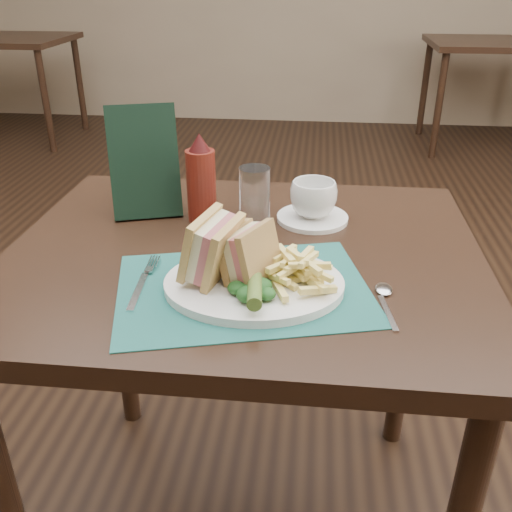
{
  "coord_description": "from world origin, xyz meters",
  "views": [
    {
      "loc": [
        0.13,
        -1.46,
        1.24
      ],
      "look_at": [
        0.04,
        -0.62,
        0.8
      ],
      "focal_mm": 40.0,
      "sensor_mm": 36.0,
      "label": 1
    }
  ],
  "objects_px": {
    "table_bg_left": "(14,89)",
    "ketchup_bottle": "(201,178)",
    "sandwich_half_b": "(239,249)",
    "table_main": "(245,401)",
    "sandwich_half_a": "(200,245)",
    "check_presenter": "(144,162)",
    "table_bg_right": "(487,96)",
    "drinking_glass": "(255,199)",
    "plate": "(254,284)",
    "saucer": "(312,218)",
    "placemat": "(243,289)",
    "coffee_cup": "(313,199)"
  },
  "relations": [
    {
      "from": "table_bg_left",
      "to": "ketchup_bottle",
      "type": "xyz_separation_m",
      "value": [
        2.07,
        -3.09,
        0.47
      ]
    },
    {
      "from": "sandwich_half_b",
      "to": "ketchup_bottle",
      "type": "distance_m",
      "value": 0.29
    },
    {
      "from": "table_main",
      "to": "sandwich_half_a",
      "type": "xyz_separation_m",
      "value": [
        -0.05,
        -0.14,
        0.45
      ]
    },
    {
      "from": "ketchup_bottle",
      "to": "check_presenter",
      "type": "bearing_deg",
      "value": 169.22
    },
    {
      "from": "table_bg_right",
      "to": "drinking_glass",
      "type": "distance_m",
      "value": 3.56
    },
    {
      "from": "plate",
      "to": "sandwich_half_b",
      "type": "xyz_separation_m",
      "value": [
        -0.03,
        0.02,
        0.06
      ]
    },
    {
      "from": "saucer",
      "to": "ketchup_bottle",
      "type": "relative_size",
      "value": 0.81
    },
    {
      "from": "table_bg_right",
      "to": "sandwich_half_a",
      "type": "relative_size",
      "value": 7.98
    },
    {
      "from": "table_bg_right",
      "to": "plate",
      "type": "height_order",
      "value": "plate"
    },
    {
      "from": "sandwich_half_b",
      "to": "drinking_glass",
      "type": "height_order",
      "value": "drinking_glass"
    },
    {
      "from": "table_bg_left",
      "to": "table_bg_right",
      "type": "xyz_separation_m",
      "value": [
        3.51,
        0.15,
        0.0
      ]
    },
    {
      "from": "saucer",
      "to": "check_presenter",
      "type": "bearing_deg",
      "value": 179.49
    },
    {
      "from": "table_bg_right",
      "to": "saucer",
      "type": "distance_m",
      "value": 3.46
    },
    {
      "from": "table_bg_right",
      "to": "check_presenter",
      "type": "distance_m",
      "value": 3.61
    },
    {
      "from": "placemat",
      "to": "saucer",
      "type": "relative_size",
      "value": 2.77
    },
    {
      "from": "table_main",
      "to": "placemat",
      "type": "relative_size",
      "value": 2.17
    },
    {
      "from": "sandwich_half_b",
      "to": "drinking_glass",
      "type": "distance_m",
      "value": 0.23
    },
    {
      "from": "coffee_cup",
      "to": "saucer",
      "type": "bearing_deg",
      "value": 0.0
    },
    {
      "from": "table_bg_right",
      "to": "sandwich_half_a",
      "type": "xyz_separation_m",
      "value": [
        -1.39,
        -3.51,
        0.45
      ]
    },
    {
      "from": "sandwich_half_a",
      "to": "saucer",
      "type": "distance_m",
      "value": 0.35
    },
    {
      "from": "table_main",
      "to": "ketchup_bottle",
      "type": "xyz_separation_m",
      "value": [
        -0.1,
        0.13,
        0.47
      ]
    },
    {
      "from": "table_bg_left",
      "to": "sandwich_half_a",
      "type": "xyz_separation_m",
      "value": [
        2.12,
        -3.36,
        0.45
      ]
    },
    {
      "from": "table_main",
      "to": "table_bg_right",
      "type": "xyz_separation_m",
      "value": [
        1.33,
        3.38,
        0.0
      ]
    },
    {
      "from": "sandwich_half_b",
      "to": "check_presenter",
      "type": "height_order",
      "value": "check_presenter"
    },
    {
      "from": "table_main",
      "to": "sandwich_half_b",
      "type": "distance_m",
      "value": 0.46
    },
    {
      "from": "drinking_glass",
      "to": "table_main",
      "type": "bearing_deg",
      "value": -96.5
    },
    {
      "from": "plate",
      "to": "saucer",
      "type": "bearing_deg",
      "value": 67.81
    },
    {
      "from": "saucer",
      "to": "drinking_glass",
      "type": "bearing_deg",
      "value": -154.52
    },
    {
      "from": "sandwich_half_b",
      "to": "saucer",
      "type": "distance_m",
      "value": 0.31
    },
    {
      "from": "sandwich_half_a",
      "to": "check_presenter",
      "type": "xyz_separation_m",
      "value": [
        -0.17,
        0.29,
        0.04
      ]
    },
    {
      "from": "placemat",
      "to": "saucer",
      "type": "xyz_separation_m",
      "value": [
        0.11,
        0.3,
        0.0
      ]
    },
    {
      "from": "sandwich_half_a",
      "to": "plate",
      "type": "bearing_deg",
      "value": 9.11
    },
    {
      "from": "table_main",
      "to": "ketchup_bottle",
      "type": "bearing_deg",
      "value": 128.38
    },
    {
      "from": "sandwich_half_b",
      "to": "saucer",
      "type": "relative_size",
      "value": 0.63
    },
    {
      "from": "saucer",
      "to": "ketchup_bottle",
      "type": "xyz_separation_m",
      "value": [
        -0.23,
        -0.02,
        0.09
      ]
    },
    {
      "from": "saucer",
      "to": "sandwich_half_a",
      "type": "bearing_deg",
      "value": -122.08
    },
    {
      "from": "saucer",
      "to": "coffee_cup",
      "type": "distance_m",
      "value": 0.04
    },
    {
      "from": "sandwich_half_b",
      "to": "ketchup_bottle",
      "type": "relative_size",
      "value": 0.51
    },
    {
      "from": "table_bg_left",
      "to": "placemat",
      "type": "bearing_deg",
      "value": -56.98
    },
    {
      "from": "table_main",
      "to": "placemat",
      "type": "bearing_deg",
      "value": -82.62
    },
    {
      "from": "sandwich_half_b",
      "to": "saucer",
      "type": "xyz_separation_m",
      "value": [
        0.12,
        0.28,
        -0.06
      ]
    },
    {
      "from": "saucer",
      "to": "ketchup_bottle",
      "type": "bearing_deg",
      "value": -174.94
    },
    {
      "from": "coffee_cup",
      "to": "drinking_glass",
      "type": "distance_m",
      "value": 0.13
    },
    {
      "from": "table_bg_right",
      "to": "coffee_cup",
      "type": "height_order",
      "value": "coffee_cup"
    },
    {
      "from": "table_bg_right",
      "to": "saucer",
      "type": "bearing_deg",
      "value": -110.48
    },
    {
      "from": "plate",
      "to": "check_presenter",
      "type": "height_order",
      "value": "check_presenter"
    },
    {
      "from": "saucer",
      "to": "plate",
      "type": "bearing_deg",
      "value": -107.02
    },
    {
      "from": "table_bg_right",
      "to": "coffee_cup",
      "type": "distance_m",
      "value": 3.47
    },
    {
      "from": "sandwich_half_b",
      "to": "coffee_cup",
      "type": "distance_m",
      "value": 0.31
    },
    {
      "from": "coffee_cup",
      "to": "placemat",
      "type": "bearing_deg",
      "value": -109.88
    }
  ]
}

